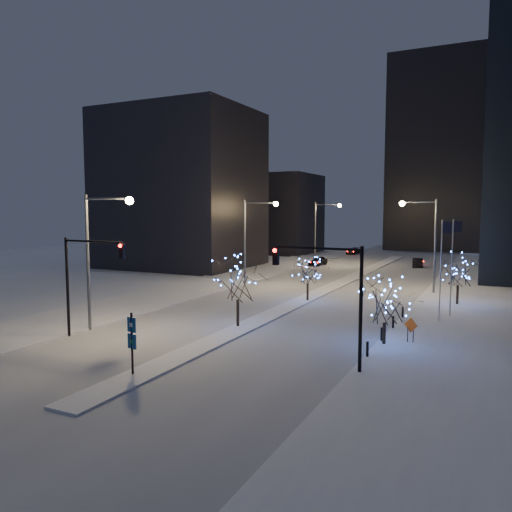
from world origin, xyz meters
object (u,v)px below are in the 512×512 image
Objects in this scene: car_near at (318,261)px; holiday_tree_median_far at (308,271)px; traffic_signal_west at (84,271)px; traffic_signal_east at (333,286)px; street_lamp_east at (426,233)px; wayfinding_sign at (132,338)px; holiday_tree_median_near at (238,280)px; car_far at (353,251)px; construction_sign at (411,327)px; car_mid at (417,262)px; street_lamp_w_near at (98,243)px; street_lamp_w_mid at (253,230)px; holiday_tree_plaza_near at (385,302)px; street_lamp_w_far at (322,224)px; holiday_tree_plaza_far at (458,270)px.

holiday_tree_median_far is (9.31, -30.19, 2.27)m from car_near.
traffic_signal_west is 17.41m from traffic_signal_east.
traffic_signal_west is at bearing -121.69° from street_lamp_east.
wayfinding_sign is (8.48, -54.93, 1.41)m from car_near.
holiday_tree_median_near reaches higher than wayfinding_sign.
construction_sign reaches higher than car_far.
holiday_tree_median_near reaches higher than car_mid.
street_lamp_w_near is 20.62m from holiday_tree_median_far.
car_near is 1.00× the size of holiday_tree_median_far.
street_lamp_w_mid reaches higher than traffic_signal_east.
traffic_signal_west is 9.75m from wayfinding_sign.
traffic_signal_east reaches higher than holiday_tree_plaza_near.
traffic_signal_west is (0.50, -27.00, -1.74)m from street_lamp_w_mid.
traffic_signal_west is at bearing 160.60° from wayfinding_sign.
street_lamp_w_near is 70.16m from car_far.
holiday_tree_median_near is at bearing 101.69° from wayfinding_sign.
holiday_tree_median_far is (9.44, -7.00, -3.50)m from street_lamp_w_mid.
car_near is at bearing -86.10° from street_lamp_w_far.
holiday_tree_plaza_far is at bearing 79.12° from holiday_tree_plaza_near.
holiday_tree_plaza_near is (10.00, -12.68, -0.10)m from holiday_tree_median_far.
street_lamp_east reaches higher than traffic_signal_west.
wayfinding_sign is (-10.84, -12.07, -0.77)m from holiday_tree_plaza_near.
holiday_tree_median_near is (8.44, -19.49, -2.83)m from street_lamp_w_mid.
traffic_signal_west is at bearing -85.46° from car_far.
street_lamp_east reaches higher than car_near.
street_lamp_w_mid is at bearing 90.00° from street_lamp_w_near.
street_lamp_w_far is 16.06m from car_mid.
street_lamp_w_near is 2.70m from traffic_signal_west.
street_lamp_w_near reaches higher than traffic_signal_east.
traffic_signal_east is at bearing 42.68° from wayfinding_sign.
street_lamp_w_mid is 19.26m from street_lamp_east.
street_lamp_w_far is 2.31× the size of car_mid.
traffic_signal_east reaches higher than car_near.
car_far is 52.91m from holiday_tree_plaza_far.
traffic_signal_west reaches higher than wayfinding_sign.
street_lamp_w_near is at bearing 65.15° from car_mid.
holiday_tree_median_far is at bearing 72.11° from car_mid.
street_lamp_east is 1.43× the size of traffic_signal_west.
holiday_tree_median_far is at bearing -73.57° from street_lamp_w_far.
car_near is at bearing 109.85° from traffic_signal_east.
car_far is (-0.06, 69.92, -5.86)m from street_lamp_w_near.
car_mid is 2.59× the size of construction_sign.
street_lamp_w_near is at bearing -90.00° from street_lamp_w_mid.
holiday_tree_median_far is 24.77m from wayfinding_sign.
holiday_tree_plaza_far reaches higher than wayfinding_sign.
street_lamp_w_mid reaches higher than car_near.
traffic_signal_east is at bearing -71.71° from car_far.
construction_sign is (20.94, 6.43, -5.34)m from street_lamp_w_near.
construction_sign is at bearing 17.06° from street_lamp_w_near.
street_lamp_east is 2.06× the size of holiday_tree_plaza_far.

